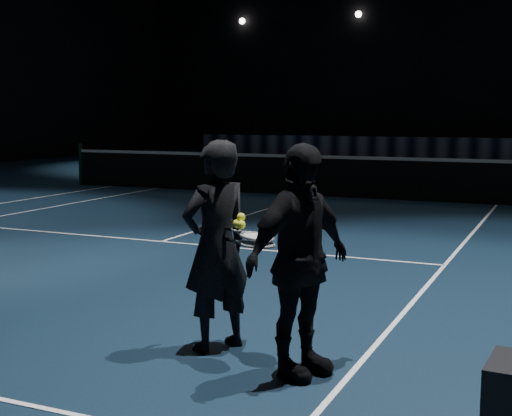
# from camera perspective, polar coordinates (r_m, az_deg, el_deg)

# --- Properties ---
(floor) EXTENTS (36.00, 36.00, 0.00)m
(floor) POSITION_cam_1_polar(r_m,az_deg,el_deg) (16.38, 4.21, 0.93)
(floor) COLOR black
(floor) RESTS_ON ground
(wall_back) EXTENTS (30.00, 0.00, 30.00)m
(wall_back) POSITION_cam_1_polar(r_m,az_deg,el_deg) (33.91, 14.92, 12.56)
(wall_back) COLOR black
(wall_back) RESTS_ON ground
(court_lines) EXTENTS (10.98, 23.78, 0.01)m
(court_lines) POSITION_cam_1_polar(r_m,az_deg,el_deg) (16.38, 4.21, 0.94)
(court_lines) COLOR white
(court_lines) RESTS_ON floor
(net_post_left) EXTENTS (0.10, 0.10, 1.10)m
(net_post_left) POSITION_cam_1_polar(r_m,az_deg,el_deg) (19.44, -13.85, 3.40)
(net_post_left) COLOR black
(net_post_left) RESTS_ON floor
(net_mesh) EXTENTS (12.80, 0.02, 0.86)m
(net_mesh) POSITION_cam_1_polar(r_m,az_deg,el_deg) (16.33, 4.23, 2.50)
(net_mesh) COLOR black
(net_mesh) RESTS_ON floor
(net_tape) EXTENTS (12.80, 0.03, 0.07)m
(net_tape) POSITION_cam_1_polar(r_m,az_deg,el_deg) (16.30, 4.24, 4.13)
(net_tape) COLOR white
(net_tape) RESTS_ON net_mesh
(sponsor_backdrop) EXTENTS (22.00, 0.15, 0.90)m
(sponsor_backdrop) POSITION_cam_1_polar(r_m,az_deg,el_deg) (31.33, 13.90, 4.70)
(sponsor_backdrop) COLOR black
(sponsor_backdrop) RESTS_ON floor
(fixtures_far) EXTENTS (20.00, 0.30, 0.30)m
(fixtures_far) POSITION_cam_1_polar(r_m,az_deg,el_deg) (33.88, 14.95, 15.12)
(fixtures_far) COLOR white
(fixtures_far) RESTS_ON wall_back
(player_a) EXTENTS (0.64, 0.73, 1.68)m
(player_a) POSITION_cam_1_polar(r_m,az_deg,el_deg) (5.65, -3.20, -3.05)
(player_a) COLOR black
(player_a) RESTS_ON floor
(player_b) EXTENTS (0.76, 1.06, 1.68)m
(player_b) POSITION_cam_1_polar(r_m,az_deg,el_deg) (5.09, 3.47, -4.25)
(player_b) COLOR black
(player_b) RESTS_ON floor
(racket_lower) EXTENTS (0.71, 0.43, 0.03)m
(racket_lower) POSITION_cam_1_polar(r_m,az_deg,el_deg) (5.33, 0.15, -2.95)
(racket_lower) COLOR black
(racket_lower) RESTS_ON player_a
(racket_upper) EXTENTS (0.71, 0.39, 0.10)m
(racket_upper) POSITION_cam_1_polar(r_m,az_deg,el_deg) (5.38, 0.05, -2.30)
(racket_upper) COLOR black
(racket_upper) RESTS_ON player_b
(tennis_balls) EXTENTS (0.12, 0.10, 0.12)m
(tennis_balls) POSITION_cam_1_polar(r_m,az_deg,el_deg) (5.44, -1.32, -1.14)
(tennis_balls) COLOR yellow
(tennis_balls) RESTS_ON racket_upper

